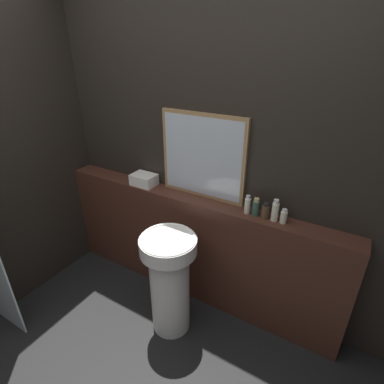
{
  "coord_description": "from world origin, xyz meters",
  "views": [
    {
      "loc": [
        1.05,
        -0.41,
        2.01
      ],
      "look_at": [
        0.05,
        1.26,
        1.04
      ],
      "focal_mm": 28.0,
      "sensor_mm": 36.0,
      "label": 1
    }
  ],
  "objects_px": {
    "mirror": "(203,157)",
    "hand_soap_bottle": "(284,217)",
    "towel_stack": "(144,180)",
    "lotion_bottle": "(265,211)",
    "shampoo_bottle": "(247,205)",
    "body_wash_bottle": "(275,211)",
    "conditioner_bottle": "(256,208)",
    "pedestal_sink": "(170,279)"
  },
  "relations": [
    {
      "from": "conditioner_bottle",
      "to": "hand_soap_bottle",
      "type": "bearing_deg",
      "value": 0.0
    },
    {
      "from": "pedestal_sink",
      "to": "mirror",
      "type": "xyz_separation_m",
      "value": [
        -0.01,
        0.48,
        0.79
      ]
    },
    {
      "from": "mirror",
      "to": "hand_soap_bottle",
      "type": "xyz_separation_m",
      "value": [
        0.66,
        -0.07,
        -0.27
      ]
    },
    {
      "from": "lotion_bottle",
      "to": "body_wash_bottle",
      "type": "relative_size",
      "value": 0.72
    },
    {
      "from": "pedestal_sink",
      "to": "conditioner_bottle",
      "type": "height_order",
      "value": "conditioner_bottle"
    },
    {
      "from": "pedestal_sink",
      "to": "body_wash_bottle",
      "type": "relative_size",
      "value": 5.3
    },
    {
      "from": "pedestal_sink",
      "to": "conditioner_bottle",
      "type": "xyz_separation_m",
      "value": [
        0.46,
        0.41,
        0.53
      ]
    },
    {
      "from": "towel_stack",
      "to": "shampoo_bottle",
      "type": "relative_size",
      "value": 1.49
    },
    {
      "from": "mirror",
      "to": "lotion_bottle",
      "type": "relative_size",
      "value": 6.02
    },
    {
      "from": "conditioner_bottle",
      "to": "towel_stack",
      "type": "bearing_deg",
      "value": 180.0
    },
    {
      "from": "towel_stack",
      "to": "body_wash_bottle",
      "type": "bearing_deg",
      "value": 0.0
    },
    {
      "from": "shampoo_bottle",
      "to": "hand_soap_bottle",
      "type": "distance_m",
      "value": 0.25
    },
    {
      "from": "pedestal_sink",
      "to": "shampoo_bottle",
      "type": "height_order",
      "value": "shampoo_bottle"
    },
    {
      "from": "mirror",
      "to": "body_wash_bottle",
      "type": "distance_m",
      "value": 0.65
    },
    {
      "from": "conditioner_bottle",
      "to": "hand_soap_bottle",
      "type": "xyz_separation_m",
      "value": [
        0.19,
        0.0,
        -0.01
      ]
    },
    {
      "from": "body_wash_bottle",
      "to": "hand_soap_bottle",
      "type": "xyz_separation_m",
      "value": [
        0.06,
        0.0,
        -0.02
      ]
    },
    {
      "from": "shampoo_bottle",
      "to": "lotion_bottle",
      "type": "height_order",
      "value": "shampoo_bottle"
    },
    {
      "from": "shampoo_bottle",
      "to": "body_wash_bottle",
      "type": "height_order",
      "value": "body_wash_bottle"
    },
    {
      "from": "mirror",
      "to": "towel_stack",
      "type": "relative_size",
      "value": 3.34
    },
    {
      "from": "towel_stack",
      "to": "conditioner_bottle",
      "type": "height_order",
      "value": "conditioner_bottle"
    },
    {
      "from": "shampoo_bottle",
      "to": "conditioner_bottle",
      "type": "xyz_separation_m",
      "value": [
        0.06,
        0.0,
        -0.0
      ]
    },
    {
      "from": "pedestal_sink",
      "to": "lotion_bottle",
      "type": "relative_size",
      "value": 7.36
    },
    {
      "from": "mirror",
      "to": "hand_soap_bottle",
      "type": "distance_m",
      "value": 0.71
    },
    {
      "from": "lotion_bottle",
      "to": "body_wash_bottle",
      "type": "xyz_separation_m",
      "value": [
        0.07,
        0.0,
        0.02
      ]
    },
    {
      "from": "towel_stack",
      "to": "lotion_bottle",
      "type": "bearing_deg",
      "value": 0.0
    },
    {
      "from": "mirror",
      "to": "body_wash_bottle",
      "type": "height_order",
      "value": "mirror"
    },
    {
      "from": "body_wash_bottle",
      "to": "shampoo_bottle",
      "type": "bearing_deg",
      "value": 180.0
    },
    {
      "from": "shampoo_bottle",
      "to": "body_wash_bottle",
      "type": "bearing_deg",
      "value": 0.0
    },
    {
      "from": "towel_stack",
      "to": "body_wash_bottle",
      "type": "height_order",
      "value": "body_wash_bottle"
    },
    {
      "from": "shampoo_bottle",
      "to": "conditioner_bottle",
      "type": "distance_m",
      "value": 0.06
    },
    {
      "from": "lotion_bottle",
      "to": "hand_soap_bottle",
      "type": "xyz_separation_m",
      "value": [
        0.13,
        0.0,
        -0.0
      ]
    },
    {
      "from": "shampoo_bottle",
      "to": "lotion_bottle",
      "type": "relative_size",
      "value": 1.21
    },
    {
      "from": "towel_stack",
      "to": "mirror",
      "type": "bearing_deg",
      "value": 7.82
    },
    {
      "from": "mirror",
      "to": "body_wash_bottle",
      "type": "xyz_separation_m",
      "value": [
        0.6,
        -0.07,
        -0.25
      ]
    },
    {
      "from": "towel_stack",
      "to": "conditioner_bottle",
      "type": "xyz_separation_m",
      "value": [
        0.98,
        0.0,
        0.01
      ]
    },
    {
      "from": "mirror",
      "to": "conditioner_bottle",
      "type": "height_order",
      "value": "mirror"
    },
    {
      "from": "pedestal_sink",
      "to": "hand_soap_bottle",
      "type": "distance_m",
      "value": 0.93
    },
    {
      "from": "conditioner_bottle",
      "to": "hand_soap_bottle",
      "type": "height_order",
      "value": "conditioner_bottle"
    },
    {
      "from": "hand_soap_bottle",
      "to": "towel_stack",
      "type": "bearing_deg",
      "value": 180.0
    },
    {
      "from": "pedestal_sink",
      "to": "towel_stack",
      "type": "bearing_deg",
      "value": 141.72
    },
    {
      "from": "lotion_bottle",
      "to": "shampoo_bottle",
      "type": "bearing_deg",
      "value": 180.0
    },
    {
      "from": "pedestal_sink",
      "to": "towel_stack",
      "type": "xyz_separation_m",
      "value": [
        -0.52,
        0.41,
        0.52
      ]
    }
  ]
}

